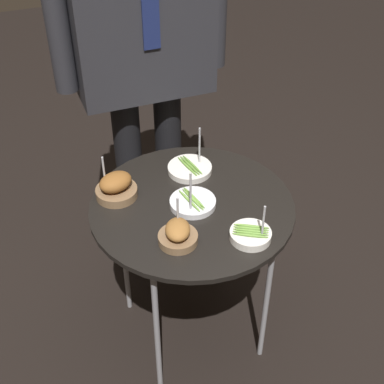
# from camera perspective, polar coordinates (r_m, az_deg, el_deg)

# --- Properties ---
(ground_plane) EXTENTS (8.00, 8.00, 0.00)m
(ground_plane) POSITION_cam_1_polar(r_m,az_deg,el_deg) (2.24, 0.00, -14.33)
(ground_plane) COLOR black
(serving_cart) EXTENTS (0.68, 0.68, 0.66)m
(serving_cart) POSITION_cam_1_polar(r_m,az_deg,el_deg) (1.79, 0.00, -2.39)
(serving_cart) COLOR black
(serving_cart) RESTS_ON ground_plane
(bowl_roast_back_left) EXTENTS (0.14, 0.14, 0.15)m
(bowl_roast_back_left) POSITION_cam_1_polar(r_m,az_deg,el_deg) (1.79, -8.11, 0.52)
(bowl_roast_back_left) COLOR brown
(bowl_roast_back_left) RESTS_ON serving_cart
(bowl_asparagus_mid_left) EXTENTS (0.15, 0.15, 0.16)m
(bowl_asparagus_mid_left) POSITION_cam_1_polar(r_m,az_deg,el_deg) (1.75, -0.02, -1.14)
(bowl_asparagus_mid_left) COLOR silver
(bowl_asparagus_mid_left) RESTS_ON serving_cart
(bowl_asparagus_front_center) EXTENTS (0.13, 0.13, 0.14)m
(bowl_asparagus_front_center) POSITION_cam_1_polar(r_m,az_deg,el_deg) (1.64, 6.28, -4.53)
(bowl_asparagus_front_center) COLOR silver
(bowl_asparagus_front_center) RESTS_ON serving_cart
(bowl_roast_front_right) EXTENTS (0.12, 0.12, 0.14)m
(bowl_roast_front_right) POSITION_cam_1_polar(r_m,az_deg,el_deg) (1.61, -1.52, -4.52)
(bowl_roast_front_right) COLOR brown
(bowl_roast_front_right) RESTS_ON serving_cart
(bowl_asparagus_front_left) EXTENTS (0.16, 0.16, 0.16)m
(bowl_asparagus_front_left) POSITION_cam_1_polar(r_m,az_deg,el_deg) (1.90, -0.23, 2.54)
(bowl_asparagus_front_left) COLOR silver
(bowl_asparagus_front_left) RESTS_ON serving_cart
(waiter_figure) EXTENTS (0.64, 0.24, 1.72)m
(waiter_figure) POSITION_cam_1_polar(r_m,az_deg,el_deg) (1.92, -5.46, 17.20)
(waiter_figure) COLOR black
(waiter_figure) RESTS_ON ground_plane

